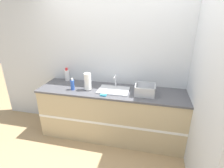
{
  "coord_description": "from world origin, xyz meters",
  "views": [
    {
      "loc": [
        0.6,
        -2.24,
        2.05
      ],
      "look_at": [
        0.02,
        0.28,
        1.01
      ],
      "focal_mm": 28.0,
      "sensor_mm": 36.0,
      "label": 1
    }
  ],
  "objects_px": {
    "bottle_blue": "(72,85)",
    "sink": "(114,90)",
    "dish_rack": "(145,91)",
    "bottle_white_spray": "(67,75)",
    "paper_towel_roll": "(88,82)"
  },
  "relations": [
    {
      "from": "sink",
      "to": "paper_towel_roll",
      "type": "xyz_separation_m",
      "value": [
        -0.42,
        -0.06,
        0.13
      ]
    },
    {
      "from": "sink",
      "to": "dish_rack",
      "type": "bearing_deg",
      "value": -2.75
    },
    {
      "from": "sink",
      "to": "bottle_white_spray",
      "type": "xyz_separation_m",
      "value": [
        -0.95,
        0.26,
        0.09
      ]
    },
    {
      "from": "sink",
      "to": "bottle_blue",
      "type": "relative_size",
      "value": 2.47
    },
    {
      "from": "paper_towel_roll",
      "to": "bottle_white_spray",
      "type": "bearing_deg",
      "value": 148.37
    },
    {
      "from": "dish_rack",
      "to": "sink",
      "type": "bearing_deg",
      "value": 177.25
    },
    {
      "from": "bottle_blue",
      "to": "sink",
      "type": "bearing_deg",
      "value": 9.64
    },
    {
      "from": "paper_towel_roll",
      "to": "bottle_white_spray",
      "type": "distance_m",
      "value": 0.62
    },
    {
      "from": "sink",
      "to": "dish_rack",
      "type": "height_order",
      "value": "sink"
    },
    {
      "from": "dish_rack",
      "to": "bottle_blue",
      "type": "distance_m",
      "value": 1.17
    },
    {
      "from": "sink",
      "to": "bottle_blue",
      "type": "distance_m",
      "value": 0.68
    },
    {
      "from": "bottle_blue",
      "to": "paper_towel_roll",
      "type": "bearing_deg",
      "value": 11.61
    },
    {
      "from": "bottle_blue",
      "to": "bottle_white_spray",
      "type": "height_order",
      "value": "bottle_white_spray"
    },
    {
      "from": "dish_rack",
      "to": "bottle_white_spray",
      "type": "xyz_separation_m",
      "value": [
        -1.45,
        0.29,
        0.05
      ]
    },
    {
      "from": "dish_rack",
      "to": "bottle_blue",
      "type": "bearing_deg",
      "value": -175.62
    }
  ]
}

